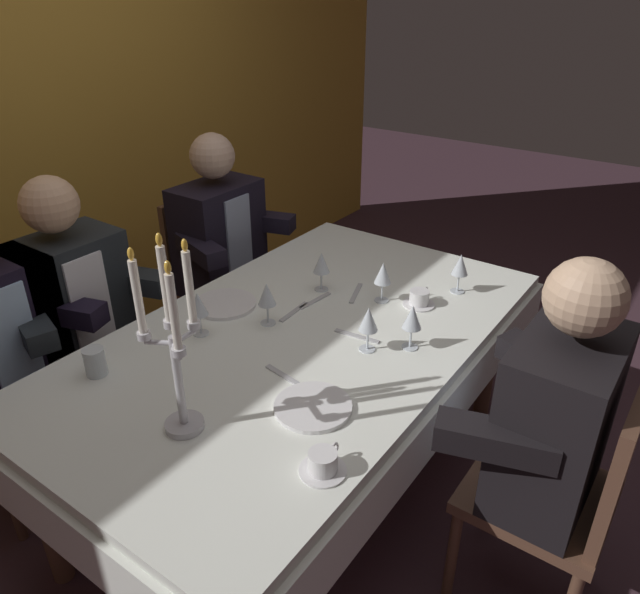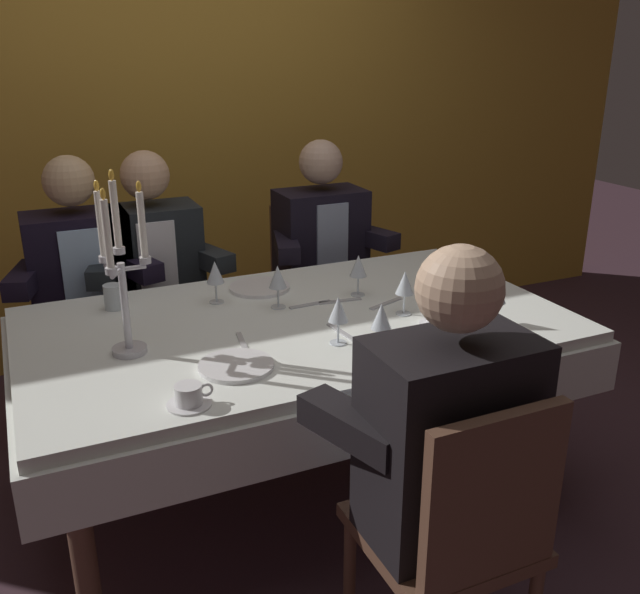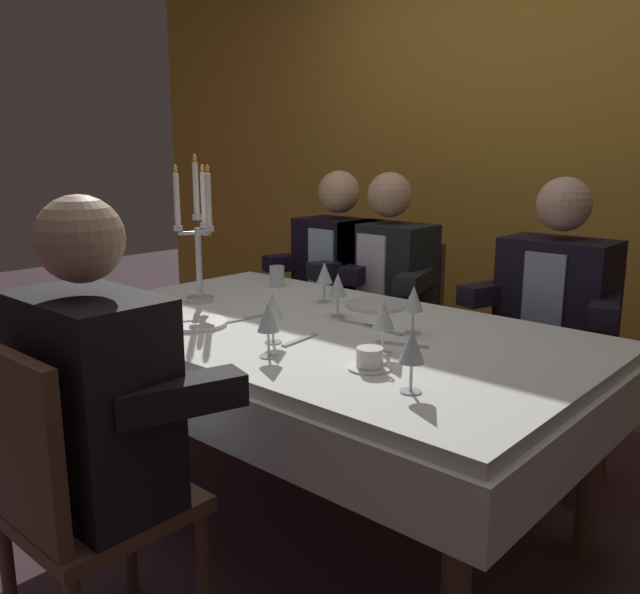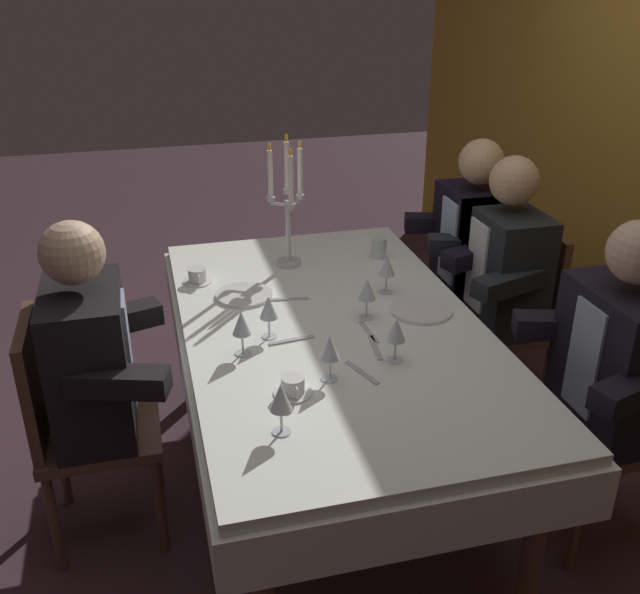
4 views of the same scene
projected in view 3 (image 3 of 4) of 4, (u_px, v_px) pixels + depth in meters
ground_plane at (316, 516)px, 2.47m from camera, size 12.00×12.00×0.00m
back_wall at (533, 148)px, 3.38m from camera, size 6.00×0.12×2.70m
dining_table at (316, 358)px, 2.33m from camera, size 1.94×1.14×0.74m
candelabra at (198, 237)px, 2.61m from camera, size 0.15×0.17×0.59m
dinner_plate_0 at (376, 305)px, 2.58m from camera, size 0.24×0.24×0.01m
dinner_plate_1 at (194, 323)px, 2.31m from camera, size 0.23×0.23×0.01m
wine_glass_0 at (268, 319)px, 1.93m from camera, size 0.07×0.07×0.16m
wine_glass_1 at (412, 349)px, 1.65m from camera, size 0.07×0.07×0.16m
wine_glass_2 at (414, 300)px, 2.18m from camera, size 0.07×0.07×0.16m
wine_glass_3 at (273, 308)px, 2.07m from camera, size 0.07×0.07×0.16m
wine_glass_4 at (324, 274)px, 2.63m from camera, size 0.07×0.07×0.16m
wine_glass_5 at (383, 317)px, 1.96m from camera, size 0.07×0.07×0.16m
wine_glass_6 at (338, 286)px, 2.39m from camera, size 0.07×0.07×0.16m
water_tumbler_0 at (277, 276)px, 2.95m from camera, size 0.07×0.07×0.09m
coffee_cup_0 at (370, 360)px, 1.84m from camera, size 0.13×0.12×0.06m
coffee_cup_1 at (122, 318)px, 2.30m from camera, size 0.13×0.12×0.06m
fork_0 at (383, 330)px, 2.23m from camera, size 0.17×0.04×0.01m
fork_1 at (401, 345)px, 2.07m from camera, size 0.17×0.07×0.01m
spoon_2 at (243, 319)px, 2.38m from camera, size 0.04×0.17×0.01m
fork_3 at (300, 340)px, 2.12m from camera, size 0.04×0.17×0.01m
spoon_4 at (358, 323)px, 2.32m from camera, size 0.17×0.03×0.01m
seated_diner_0 at (339, 271)px, 3.37m from camera, size 0.63×0.48×1.24m
seated_diner_1 at (388, 278)px, 3.17m from camera, size 0.63×0.48×1.24m
seated_diner_2 at (91, 399)px, 1.63m from camera, size 0.63×0.48×1.24m
seated_diner_3 at (557, 305)px, 2.63m from camera, size 0.63×0.48×1.24m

